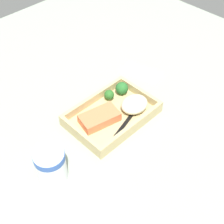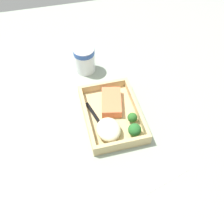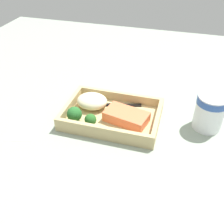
% 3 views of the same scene
% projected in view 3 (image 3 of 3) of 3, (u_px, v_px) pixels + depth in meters
% --- Properties ---
extents(ground_plane, '(1.60, 1.60, 0.02)m').
position_uv_depth(ground_plane, '(112.00, 122.00, 0.77)').
color(ground_plane, gray).
extents(takeout_tray, '(0.27, 0.19, 0.01)m').
position_uv_depth(takeout_tray, '(112.00, 118.00, 0.76)').
color(takeout_tray, tan).
rests_on(takeout_tray, ground_plane).
extents(tray_rim, '(0.27, 0.19, 0.03)m').
position_uv_depth(tray_rim, '(112.00, 112.00, 0.75)').
color(tray_rim, tan).
rests_on(tray_rim, takeout_tray).
extents(salmon_fillet, '(0.13, 0.09, 0.03)m').
position_uv_depth(salmon_fillet, '(126.00, 117.00, 0.73)').
color(salmon_fillet, '#F57548').
rests_on(salmon_fillet, takeout_tray).
extents(mashed_potatoes, '(0.09, 0.08, 0.04)m').
position_uv_depth(mashed_potatoes, '(92.00, 101.00, 0.78)').
color(mashed_potatoes, beige).
rests_on(mashed_potatoes, takeout_tray).
extents(broccoli_floret_1, '(0.04, 0.04, 0.04)m').
position_uv_depth(broccoli_floret_1, '(74.00, 114.00, 0.73)').
color(broccoli_floret_1, '#7EA05A').
rests_on(broccoli_floret_1, takeout_tray).
extents(broccoli_floret_2, '(0.03, 0.03, 0.04)m').
position_uv_depth(broccoli_floret_2, '(91.00, 120.00, 0.71)').
color(broccoli_floret_2, '#8AAB66').
rests_on(broccoli_floret_2, takeout_tray).
extents(fork, '(0.16, 0.06, 0.00)m').
position_uv_depth(fork, '(112.00, 105.00, 0.80)').
color(fork, black).
rests_on(fork, takeout_tray).
extents(paper_cup, '(0.08, 0.08, 0.10)m').
position_uv_depth(paper_cup, '(210.00, 110.00, 0.71)').
color(paper_cup, white).
rests_on(paper_cup, ground_plane).
extents(receipt_slip, '(0.11, 0.16, 0.00)m').
position_uv_depth(receipt_slip, '(25.00, 123.00, 0.75)').
color(receipt_slip, white).
rests_on(receipt_slip, ground_plane).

